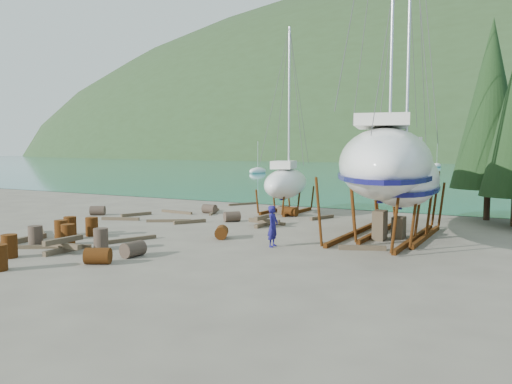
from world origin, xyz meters
The scene contains 42 objects.
ground centered at (0.00, 0.00, 0.00)m, with size 600.00×600.00×0.00m, color #61594D.
bay_water centered at (0.00, 315.00, 0.01)m, with size 700.00×700.00×0.00m, color #177370.
far_hill centered at (0.00, 320.00, 0.00)m, with size 800.00×360.00×110.00m, color #25381C.
far_house_left centered at (-60.00, 190.00, 2.92)m, with size 6.60×5.60×5.60m.
far_house_center centered at (-20.00, 190.00, 2.92)m, with size 6.60×5.60×5.60m.
cypress_back_left centered at (11.00, 14.00, 6.66)m, with size 4.14×4.14×11.50m.
moored_boat_left centered at (-30.00, 60.00, 0.39)m, with size 2.00×5.00×6.05m.
moored_boat_far centered at (-8.00, 110.00, 0.39)m, with size 2.00×5.00×6.05m.
large_sailboat_near centered at (7.40, 5.19, 3.47)m, with size 7.36×14.29×21.60m.
large_sailboat_far centered at (8.04, 5.89, 2.83)m, with size 5.52×11.37×17.30m.
small_sailboat_shore centered at (-0.62, 11.34, 1.96)m, with size 4.10×7.77×11.87m.
worker centered at (3.96, 0.74, 0.87)m, with size 0.63×0.41×1.73m, color navy.
drum_0 centered at (-5.17, -2.47, 0.44)m, with size 0.58×0.58×0.88m, color #623510.
drum_1 centered at (0.27, -3.62, 0.29)m, with size 0.58×0.58×0.88m, color #2D2823.
drum_4 centered at (0.36, 9.93, 0.29)m, with size 0.58×0.58×0.88m, color #623510.
drum_6 centered at (1.02, 1.30, 0.29)m, with size 0.58×0.58×0.88m, color #623510.
drum_8 centered at (-5.80, -1.43, 0.44)m, with size 0.58×0.58×0.88m, color #623510.
drum_9 centered at (-4.76, 8.65, 0.29)m, with size 0.58×0.58×0.88m, color #2D2823.
drum_10 centered at (-3.88, -3.15, 0.44)m, with size 0.58×0.58×0.88m, color #623510.
drum_11 centered at (-1.47, 6.14, 0.29)m, with size 0.58×0.58×0.88m, color #2D2823.
drum_12 centered at (0.05, -5.16, 0.29)m, with size 0.58×0.58×0.88m, color #623510.
drum_13 centered at (-3.64, -6.04, 0.44)m, with size 0.58×0.58×0.88m, color #623510.
drum_14 centered at (-4.72, -1.09, 0.44)m, with size 0.58×0.58×0.88m, color #623510.
drum_15 centered at (-10.29, 4.45, 0.29)m, with size 0.58×0.58×0.88m, color #2D2823.
drum_16 centered at (-4.67, -4.16, 0.44)m, with size 0.58×0.58×0.88m, color #2D2823.
drum_17 centered at (-1.79, -3.28, 0.44)m, with size 0.58×0.58×0.88m, color #2D2823.
timber_0 centered at (-4.63, 8.99, 0.07)m, with size 0.14×2.83×0.14m, color brown.
timber_1 centered at (7.43, 1.88, 0.10)m, with size 0.19×1.89×0.19m, color brown.
timber_2 centered at (-7.98, 5.40, 0.09)m, with size 0.19×1.99×0.19m, color brown.
timber_3 centered at (-3.76, -4.07, 0.07)m, with size 0.15×3.14×0.15m, color brown.
timber_4 centered at (-7.42, 3.48, 0.09)m, with size 0.17×2.24×0.17m, color brown.
timber_5 centered at (-2.16, -1.34, 0.08)m, with size 0.16×2.68×0.16m, color brown.
timber_6 centered at (2.56, 9.67, 0.10)m, with size 0.19×1.94×0.19m, color brown.
timber_8 centered at (-3.16, 4.45, 0.09)m, with size 0.19×1.87×0.19m, color brown.
timber_9 centered at (-5.44, 14.00, 0.08)m, with size 0.15×2.52×0.15m, color brown.
timber_10 centered at (0.61, 6.43, 0.08)m, with size 0.16×2.39×0.16m, color brown.
timber_11 centered at (-4.50, 4.26, 0.08)m, with size 0.15×2.48×0.15m, color brown.
timber_12 centered at (-7.12, -1.99, 0.08)m, with size 0.17×2.13×0.17m, color brown.
timber_16 centered at (-5.99, -3.95, 0.11)m, with size 0.23×2.81×0.23m, color brown.
timber_17 centered at (-6.63, 7.65, 0.08)m, with size 0.16×2.56×0.16m, color brown.
timber_pile_fore centered at (-2.63, -4.42, 0.30)m, with size 1.80×1.80×0.60m.
timber_pile_aft centered at (0.94, 5.52, 0.30)m, with size 1.80×1.80×0.60m.
Camera 1 is at (13.48, -17.53, 4.00)m, focal length 35.00 mm.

